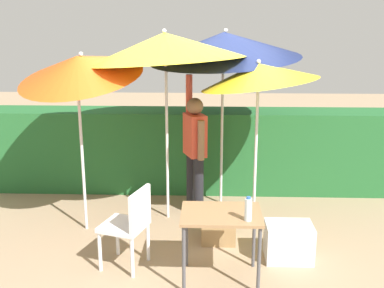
{
  "coord_description": "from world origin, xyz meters",
  "views": [
    {
      "loc": [
        0.2,
        -5.25,
        2.56
      ],
      "look_at": [
        0.0,
        0.3,
        1.1
      ],
      "focal_mm": 43.47,
      "sensor_mm": 36.0,
      "label": 1
    }
  ],
  "objects_px": {
    "chair_plastic": "(130,223)",
    "crate_cardboard": "(218,226)",
    "umbrella_navy": "(79,67)",
    "person_vendor": "(195,147)",
    "cooler_box": "(289,242)",
    "bottle_water": "(248,209)",
    "umbrella_orange": "(165,47)",
    "folding_table": "(221,221)",
    "umbrella_rainbow": "(258,74)",
    "umbrella_yellow": "(224,46)"
  },
  "relations": [
    {
      "from": "chair_plastic",
      "to": "crate_cardboard",
      "type": "height_order",
      "value": "chair_plastic"
    },
    {
      "from": "umbrella_navy",
      "to": "person_vendor",
      "type": "distance_m",
      "value": 1.85
    },
    {
      "from": "cooler_box",
      "to": "bottle_water",
      "type": "bearing_deg",
      "value": -129.66
    },
    {
      "from": "umbrella_orange",
      "to": "folding_table",
      "type": "distance_m",
      "value": 2.33
    },
    {
      "from": "umbrella_orange",
      "to": "chair_plastic",
      "type": "height_order",
      "value": "umbrella_orange"
    },
    {
      "from": "chair_plastic",
      "to": "cooler_box",
      "type": "height_order",
      "value": "chair_plastic"
    },
    {
      "from": "chair_plastic",
      "to": "folding_table",
      "type": "height_order",
      "value": "chair_plastic"
    },
    {
      "from": "crate_cardboard",
      "to": "person_vendor",
      "type": "bearing_deg",
      "value": 109.71
    },
    {
      "from": "umbrella_rainbow",
      "to": "person_vendor",
      "type": "bearing_deg",
      "value": 151.01
    },
    {
      "from": "umbrella_navy",
      "to": "crate_cardboard",
      "type": "height_order",
      "value": "umbrella_navy"
    },
    {
      "from": "umbrella_rainbow",
      "to": "umbrella_orange",
      "type": "bearing_deg",
      "value": 169.02
    },
    {
      "from": "umbrella_yellow",
      "to": "person_vendor",
      "type": "relative_size",
      "value": 1.37
    },
    {
      "from": "umbrella_orange",
      "to": "crate_cardboard",
      "type": "xyz_separation_m",
      "value": [
        0.67,
        -0.66,
        -2.08
      ]
    },
    {
      "from": "person_vendor",
      "to": "chair_plastic",
      "type": "bearing_deg",
      "value": -112.88
    },
    {
      "from": "cooler_box",
      "to": "umbrella_yellow",
      "type": "bearing_deg",
      "value": 113.23
    },
    {
      "from": "bottle_water",
      "to": "person_vendor",
      "type": "bearing_deg",
      "value": 106.42
    },
    {
      "from": "umbrella_yellow",
      "to": "folding_table",
      "type": "bearing_deg",
      "value": -91.93
    },
    {
      "from": "folding_table",
      "to": "bottle_water",
      "type": "relative_size",
      "value": 3.33
    },
    {
      "from": "cooler_box",
      "to": "folding_table",
      "type": "height_order",
      "value": "folding_table"
    },
    {
      "from": "crate_cardboard",
      "to": "folding_table",
      "type": "relative_size",
      "value": 0.5
    },
    {
      "from": "umbrella_rainbow",
      "to": "umbrella_orange",
      "type": "relative_size",
      "value": 0.87
    },
    {
      "from": "umbrella_rainbow",
      "to": "umbrella_navy",
      "type": "bearing_deg",
      "value": -175.02
    },
    {
      "from": "umbrella_orange",
      "to": "bottle_water",
      "type": "bearing_deg",
      "value": -61.5
    },
    {
      "from": "umbrella_yellow",
      "to": "cooler_box",
      "type": "relative_size",
      "value": 5.02
    },
    {
      "from": "cooler_box",
      "to": "bottle_water",
      "type": "distance_m",
      "value": 1.03
    },
    {
      "from": "umbrella_navy",
      "to": "bottle_water",
      "type": "xyz_separation_m",
      "value": [
        1.9,
        -1.3,
        -1.21
      ]
    },
    {
      "from": "umbrella_navy",
      "to": "folding_table",
      "type": "height_order",
      "value": "umbrella_navy"
    },
    {
      "from": "umbrella_navy",
      "to": "crate_cardboard",
      "type": "bearing_deg",
      "value": -8.76
    },
    {
      "from": "umbrella_rainbow",
      "to": "folding_table",
      "type": "bearing_deg",
      "value": -109.22
    },
    {
      "from": "umbrella_orange",
      "to": "folding_table",
      "type": "relative_size",
      "value": 3.17
    },
    {
      "from": "cooler_box",
      "to": "bottle_water",
      "type": "relative_size",
      "value": 2.14
    },
    {
      "from": "umbrella_navy",
      "to": "cooler_box",
      "type": "height_order",
      "value": "umbrella_navy"
    },
    {
      "from": "umbrella_navy",
      "to": "folding_table",
      "type": "xyz_separation_m",
      "value": [
        1.65,
        -1.13,
        -1.41
      ]
    },
    {
      "from": "umbrella_rainbow",
      "to": "chair_plastic",
      "type": "xyz_separation_m",
      "value": [
        -1.41,
        -1.1,
        -1.45
      ]
    },
    {
      "from": "umbrella_navy",
      "to": "cooler_box",
      "type": "bearing_deg",
      "value": -15.75
    },
    {
      "from": "person_vendor",
      "to": "crate_cardboard",
      "type": "xyz_separation_m",
      "value": [
        0.31,
        -0.86,
        -0.75
      ]
    },
    {
      "from": "umbrella_orange",
      "to": "bottle_water",
      "type": "xyz_separation_m",
      "value": [
        0.93,
        -1.71,
        -1.42
      ]
    },
    {
      "from": "folding_table",
      "to": "bottle_water",
      "type": "distance_m",
      "value": 0.37
    },
    {
      "from": "cooler_box",
      "to": "crate_cardboard",
      "type": "height_order",
      "value": "cooler_box"
    },
    {
      "from": "umbrella_orange",
      "to": "person_vendor",
      "type": "distance_m",
      "value": 1.39
    },
    {
      "from": "umbrella_rainbow",
      "to": "umbrella_yellow",
      "type": "bearing_deg",
      "value": 117.09
    },
    {
      "from": "umbrella_rainbow",
      "to": "chair_plastic",
      "type": "bearing_deg",
      "value": -142.21
    },
    {
      "from": "umbrella_orange",
      "to": "person_vendor",
      "type": "relative_size",
      "value": 1.35
    },
    {
      "from": "umbrella_navy",
      "to": "chair_plastic",
      "type": "bearing_deg",
      "value": -52.83
    },
    {
      "from": "crate_cardboard",
      "to": "umbrella_rainbow",
      "type": "bearing_deg",
      "value": 43.41
    },
    {
      "from": "person_vendor",
      "to": "cooler_box",
      "type": "height_order",
      "value": "person_vendor"
    },
    {
      "from": "umbrella_yellow",
      "to": "bottle_water",
      "type": "xyz_separation_m",
      "value": [
        0.18,
        -2.24,
        -1.41
      ]
    },
    {
      "from": "umbrella_yellow",
      "to": "crate_cardboard",
      "type": "height_order",
      "value": "umbrella_yellow"
    },
    {
      "from": "person_vendor",
      "to": "crate_cardboard",
      "type": "bearing_deg",
      "value": -70.29
    },
    {
      "from": "umbrella_navy",
      "to": "person_vendor",
      "type": "bearing_deg",
      "value": 24.58
    }
  ]
}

